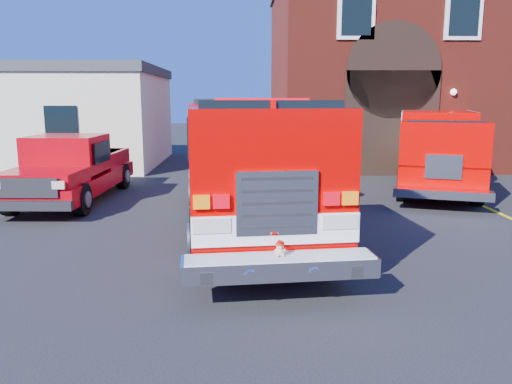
{
  "coord_description": "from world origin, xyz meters",
  "views": [
    {
      "loc": [
        -0.28,
        -10.08,
        2.98
      ],
      "look_at": [
        0.0,
        -1.2,
        1.3
      ],
      "focal_mm": 35.0,
      "sensor_mm": 36.0,
      "label": 1
    }
  ],
  "objects_px": {
    "side_building": "(48,115)",
    "fire_engine": "(244,160)",
    "pickup_truck": "(72,170)",
    "fire_station": "(435,71)",
    "secondary_truck": "(437,147)"
  },
  "relations": [
    {
      "from": "side_building",
      "to": "fire_engine",
      "type": "bearing_deg",
      "value": -52.31
    },
    {
      "from": "side_building",
      "to": "pickup_truck",
      "type": "bearing_deg",
      "value": -65.92
    },
    {
      "from": "fire_station",
      "to": "side_building",
      "type": "distance_m",
      "value": 18.13
    },
    {
      "from": "side_building",
      "to": "secondary_truck",
      "type": "xyz_separation_m",
      "value": [
        15.27,
        -6.67,
        -0.83
      ]
    },
    {
      "from": "fire_engine",
      "to": "secondary_truck",
      "type": "relative_size",
      "value": 1.21
    },
    {
      "from": "secondary_truck",
      "to": "side_building",
      "type": "bearing_deg",
      "value": 156.41
    },
    {
      "from": "fire_station",
      "to": "secondary_truck",
      "type": "relative_size",
      "value": 1.87
    },
    {
      "from": "secondary_truck",
      "to": "fire_station",
      "type": "bearing_deg",
      "value": 70.42
    },
    {
      "from": "fire_engine",
      "to": "fire_station",
      "type": "bearing_deg",
      "value": 53.47
    },
    {
      "from": "fire_station",
      "to": "side_building",
      "type": "height_order",
      "value": "fire_station"
    },
    {
      "from": "side_building",
      "to": "pickup_truck",
      "type": "xyz_separation_m",
      "value": [
        3.79,
        -8.48,
        -1.29
      ]
    },
    {
      "from": "fire_station",
      "to": "fire_engine",
      "type": "bearing_deg",
      "value": -126.53
    },
    {
      "from": "fire_station",
      "to": "fire_engine",
      "type": "distance_m",
      "value": 15.66
    },
    {
      "from": "fire_station",
      "to": "pickup_truck",
      "type": "xyz_separation_m",
      "value": [
        -14.2,
        -9.47,
        -3.34
      ]
    },
    {
      "from": "side_building",
      "to": "fire_engine",
      "type": "height_order",
      "value": "side_building"
    }
  ]
}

